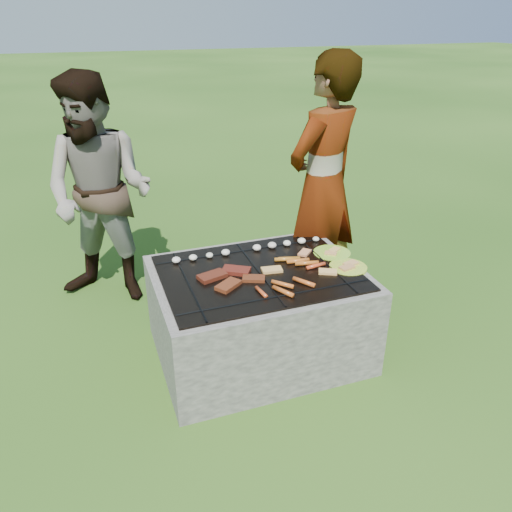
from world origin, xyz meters
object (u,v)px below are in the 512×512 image
Objects in this scene: plate_far at (332,253)px; plate_near at (348,267)px; cook at (323,185)px; fire_pit at (259,316)px; bystander at (100,194)px.

plate_near reaches higher than plate_far.
cook reaches higher than plate_far.
bystander is at bearing 127.45° from fire_pit.
plate_near reaches higher than fire_pit.
plate_near is (0.56, -0.13, 0.33)m from fire_pit.
fire_pit is 1.11m from cook.
fire_pit is at bearing -20.85° from bystander.
fire_pit is 4.23× the size of plate_far.
cook reaches higher than plate_near.
plate_far is 1.75m from bystander.
plate_near is 1.89m from bystander.
plate_far is 0.58m from cook.
cook reaches higher than bystander.
fire_pit is at bearing -170.71° from plate_far.
fire_pit is 0.66m from plate_far.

